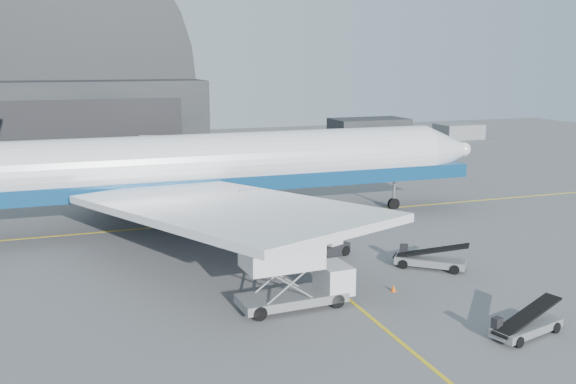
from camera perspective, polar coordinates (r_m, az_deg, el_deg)
name	(u,v)px	position (r m, az deg, el deg)	size (l,w,h in m)	color
ground	(337,290)	(42.67, 4.39, -8.66)	(200.00, 200.00, 0.00)	#565659
taxi_lines	(277,240)	(53.92, -1.03, -4.25)	(80.00, 42.12, 0.02)	yellow
hangar	(19,97)	(101.82, -22.76, 7.82)	(50.00, 28.30, 28.00)	black
distant_bldg_a	(369,140)	(122.27, 7.19, 4.63)	(14.00, 8.00, 4.00)	black
distant_bldg_b	(458,139)	(127.40, 14.89, 4.61)	(8.00, 6.00, 2.80)	slate
airliner	(211,166)	(58.27, -6.86, 2.30)	(54.92, 53.26, 19.27)	white
catering_truck	(291,269)	(38.88, 0.26, -6.86)	(7.15, 3.06, 4.82)	slate
pushback_tug	(326,248)	(49.44, 3.37, -4.99)	(4.21, 3.40, 1.71)	black
belt_loader_a	(526,326)	(38.02, 20.37, -11.09)	(4.88, 2.65, 1.82)	slate
belt_loader_b	(429,260)	(47.74, 12.46, -5.89)	(4.92, 4.46, 2.02)	slate
traffic_cone	(393,288)	(42.76, 9.36, -8.42)	(0.32, 0.32, 0.46)	#FF5B08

